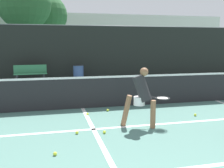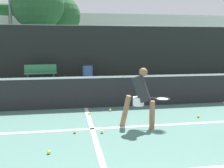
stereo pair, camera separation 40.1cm
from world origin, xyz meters
name	(u,v)px [view 1 (the left image)]	position (x,y,z in m)	size (l,w,h in m)	color
court_service_line	(94,129)	(0.00, 4.49, 0.00)	(8.25, 0.10, 0.01)	white
court_center_mark	(94,131)	(0.00, 4.39, 0.00)	(0.10, 4.16, 0.01)	white
net	(82,91)	(0.00, 6.47, 0.51)	(11.09, 0.09, 1.07)	slate
fence_back	(67,53)	(0.00, 13.01, 1.42)	(24.00, 0.06, 2.86)	black
player_practicing	(142,95)	(1.10, 4.42, 0.75)	(1.19, 0.55, 1.38)	#8C6042
tennis_ball_scattered_0	(87,114)	(0.03, 5.69, 0.03)	(0.07, 0.07, 0.07)	#D1E033
tennis_ball_scattered_1	(195,115)	(2.81, 4.93, 0.03)	(0.07, 0.07, 0.07)	#D1E033
tennis_ball_scattered_2	(104,132)	(0.18, 4.16, 0.03)	(0.07, 0.07, 0.07)	#D1E033
tennis_ball_scattered_5	(108,110)	(0.65, 5.96, 0.03)	(0.07, 0.07, 0.07)	#D1E033
tennis_ball_scattered_6	(77,133)	(-0.39, 4.27, 0.03)	(0.07, 0.07, 0.07)	#D1E033
tennis_ball_scattered_8	(55,154)	(-0.87, 3.27, 0.03)	(0.07, 0.07, 0.07)	#D1E033
courtside_bench	(31,73)	(-1.83, 12.18, 0.47)	(1.58, 0.53, 0.86)	#33724C
trash_bin	(78,73)	(0.51, 12.24, 0.42)	(0.55, 0.55, 0.83)	#384C7F
parked_car	(0,65)	(-3.87, 16.20, 0.55)	(1.67, 4.57, 1.31)	#B7B7BC
tree_mid	(47,15)	(-0.98, 21.56, 4.17)	(3.32, 3.32, 5.84)	brown
tree_east	(24,3)	(-2.45, 18.19, 4.60)	(3.67, 3.67, 6.45)	brown
building_far	(58,38)	(0.00, 26.72, 2.43)	(36.00, 2.40, 4.86)	beige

